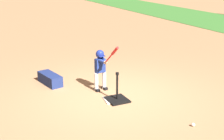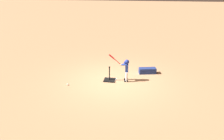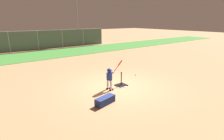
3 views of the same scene
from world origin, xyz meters
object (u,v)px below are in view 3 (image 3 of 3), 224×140
(batter_child, at_px, (110,76))
(baseball, at_px, (136,75))
(equipment_bag, at_px, (105,100))
(bleachers_right_center, at_px, (88,40))
(batting_tee, at_px, (121,84))
(bleachers_center, at_px, (34,44))

(batter_child, height_order, baseball, batter_child)
(batter_child, bearing_deg, equipment_bag, -134.05)
(bleachers_right_center, bearing_deg, equipment_bag, -117.72)
(bleachers_right_center, xyz_separation_m, equipment_bag, (-8.52, -16.21, -0.33))
(batting_tee, xyz_separation_m, bleachers_center, (-0.36, 14.49, 0.41))
(bleachers_right_center, bearing_deg, batting_tee, -114.19)
(bleachers_center, bearing_deg, batter_child, -91.47)
(batter_child, bearing_deg, baseball, 18.74)
(batter_child, distance_m, bleachers_right_center, 16.94)
(batting_tee, height_order, bleachers_right_center, bleachers_right_center)
(batting_tee, bearing_deg, bleachers_right_center, 65.81)
(equipment_bag, bearing_deg, batting_tee, 20.73)
(batting_tee, distance_m, baseball, 1.91)
(baseball, xyz_separation_m, bleachers_right_center, (5.03, 14.33, 0.43))
(equipment_bag, bearing_deg, baseball, 16.42)
(bleachers_center, bearing_deg, bleachers_right_center, 4.86)
(baseball, relative_size, equipment_bag, 0.09)
(batter_child, height_order, bleachers_center, batter_child)
(batting_tee, distance_m, equipment_bag, 2.06)
(baseball, height_order, bleachers_center, bleachers_center)
(batting_tee, bearing_deg, baseball, 23.64)
(batting_tee, bearing_deg, equipment_bag, -147.42)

